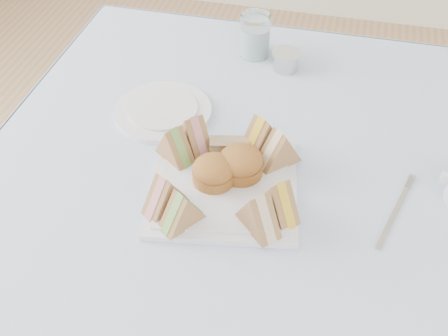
# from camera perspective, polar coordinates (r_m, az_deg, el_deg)

# --- Properties ---
(table) EXTENTS (0.90, 0.90, 0.74)m
(table) POSITION_cam_1_polar(r_m,az_deg,el_deg) (1.31, 2.61, -11.86)
(table) COLOR brown
(table) RESTS_ON floor
(tablecloth) EXTENTS (1.02, 1.02, 0.01)m
(tablecloth) POSITION_cam_1_polar(r_m,az_deg,el_deg) (1.03, 3.26, 0.04)
(tablecloth) COLOR #9FBCDD
(tablecloth) RESTS_ON table
(serving_plate) EXTENTS (0.29, 0.29, 0.01)m
(serving_plate) POSITION_cam_1_polar(r_m,az_deg,el_deg) (0.98, 0.00, -1.87)
(serving_plate) COLOR silver
(serving_plate) RESTS_ON tablecloth
(sandwich_fl_a) EXTENTS (0.07, 0.09, 0.07)m
(sandwich_fl_a) POSITION_cam_1_polar(r_m,az_deg,el_deg) (0.92, -6.06, -2.48)
(sandwich_fl_a) COLOR #A1703F
(sandwich_fl_a) RESTS_ON serving_plate
(sandwich_fl_b) EXTENTS (0.07, 0.08, 0.07)m
(sandwich_fl_b) POSITION_cam_1_polar(r_m,az_deg,el_deg) (0.89, -4.32, -4.13)
(sandwich_fl_b) COLOR #A1703F
(sandwich_fl_b) RESTS_ON serving_plate
(sandwich_fr_a) EXTENTS (0.08, 0.08, 0.07)m
(sandwich_fr_a) POSITION_cam_1_polar(r_m,az_deg,el_deg) (0.91, 5.60, -3.05)
(sandwich_fr_a) COLOR #A1703F
(sandwich_fr_a) RESTS_ON serving_plate
(sandwich_fr_b) EXTENTS (0.08, 0.08, 0.07)m
(sandwich_fr_b) POSITION_cam_1_polar(r_m,az_deg,el_deg) (0.88, 3.53, -4.41)
(sandwich_fr_b) COLOR #A1703F
(sandwich_fr_b) RESTS_ON serving_plate
(sandwich_bl_a) EXTENTS (0.09, 0.08, 0.07)m
(sandwich_bl_a) POSITION_cam_1_polar(r_m,az_deg,el_deg) (1.00, -5.06, 2.51)
(sandwich_bl_a) COLOR #A1703F
(sandwich_bl_a) RESTS_ON serving_plate
(sandwich_bl_b) EXTENTS (0.08, 0.08, 0.07)m
(sandwich_bl_b) POSITION_cam_1_polar(r_m,az_deg,el_deg) (1.02, -3.05, 3.65)
(sandwich_bl_b) COLOR #A1703F
(sandwich_bl_b) RESTS_ON serving_plate
(sandwich_br_a) EXTENTS (0.09, 0.09, 0.07)m
(sandwich_br_a) POSITION_cam_1_polar(r_m,az_deg,el_deg) (0.99, 5.59, 2.10)
(sandwich_br_a) COLOR #A1703F
(sandwich_br_a) RESTS_ON serving_plate
(sandwich_br_b) EXTENTS (0.08, 0.09, 0.08)m
(sandwich_br_b) POSITION_cam_1_polar(r_m,az_deg,el_deg) (1.01, 3.79, 3.43)
(sandwich_br_b) COLOR #A1703F
(sandwich_br_b) RESTS_ON serving_plate
(scone_left) EXTENTS (0.09, 0.09, 0.05)m
(scone_left) POSITION_cam_1_polar(r_m,az_deg,el_deg) (0.96, -1.06, -0.33)
(scone_left) COLOR #A2582E
(scone_left) RESTS_ON serving_plate
(scone_right) EXTENTS (0.11, 0.11, 0.05)m
(scone_right) POSITION_cam_1_polar(r_m,az_deg,el_deg) (0.97, 1.70, 0.53)
(scone_right) COLOR #A2582E
(scone_right) RESTS_ON serving_plate
(pastry_slice) EXTENTS (0.08, 0.04, 0.03)m
(pastry_slice) POSITION_cam_1_polar(r_m,az_deg,el_deg) (1.02, 0.55, 2.10)
(pastry_slice) COLOR tan
(pastry_slice) RESTS_ON serving_plate
(side_plate) EXTENTS (0.26, 0.26, 0.01)m
(side_plate) POSITION_cam_1_polar(r_m,az_deg,el_deg) (1.14, -6.22, 5.78)
(side_plate) COLOR silver
(side_plate) RESTS_ON tablecloth
(water_glass) EXTENTS (0.09, 0.09, 0.10)m
(water_glass) POSITION_cam_1_polar(r_m,az_deg,el_deg) (1.30, 3.16, 13.30)
(water_glass) COLOR white
(water_glass) RESTS_ON tablecloth
(tea_strainer) EXTENTS (0.08, 0.08, 0.04)m
(tea_strainer) POSITION_cam_1_polar(r_m,az_deg,el_deg) (1.27, 6.31, 10.72)
(tea_strainer) COLOR #BABABA
(tea_strainer) RESTS_ON tablecloth
(fork) EXTENTS (0.05, 0.15, 0.00)m
(fork) POSITION_cam_1_polar(r_m,az_deg,el_deg) (0.98, 16.80, -4.77)
(fork) COLOR #BABABA
(fork) RESTS_ON tablecloth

